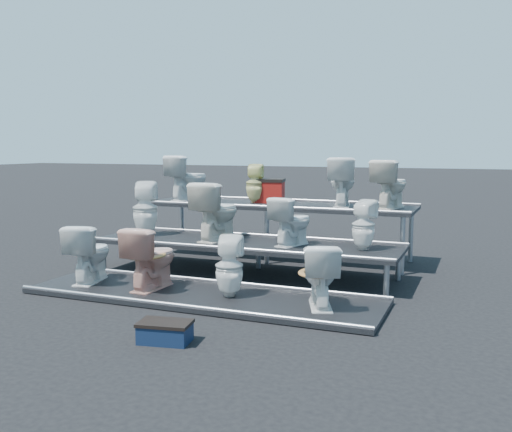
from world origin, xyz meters
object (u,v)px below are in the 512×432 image
at_px(toilet_2, 229,266).
at_px(toilet_8, 188,178).
at_px(red_crate, 269,192).
at_px(toilet_6, 292,221).
at_px(toilet_3, 320,275).
at_px(toilet_10, 342,182).
at_px(toilet_1, 151,257).
at_px(toilet_9, 255,183).
at_px(toilet_5, 217,211).
at_px(toilet_11, 390,184).
at_px(step_stool, 165,333).
at_px(toilet_7, 363,225).
at_px(toilet_4, 145,209).
at_px(toilet_0, 89,253).

xyz_separation_m(toilet_2, toilet_8, (-1.94, 2.60, 0.82)).
bearing_deg(red_crate, toilet_6, -70.56).
relative_size(toilet_3, toilet_10, 0.94).
relative_size(toilet_1, toilet_9, 1.22).
relative_size(toilet_3, toilet_9, 1.11).
bearing_deg(toilet_8, toilet_3, 156.60).
height_order(toilet_2, toilet_5, toilet_5).
bearing_deg(toilet_6, toilet_11, -111.03).
distance_m(toilet_1, toilet_6, 1.89).
height_order(toilet_1, step_stool, toilet_1).
bearing_deg(step_stool, toilet_1, 116.05).
bearing_deg(toilet_1, toilet_5, -97.93).
relative_size(toilet_2, toilet_10, 0.95).
bearing_deg(toilet_10, toilet_9, -10.58).
bearing_deg(toilet_7, toilet_9, -19.95).
xyz_separation_m(toilet_5, step_stool, (0.81, -2.74, -0.78)).
bearing_deg(toilet_4, toilet_8, -114.16).
height_order(toilet_3, toilet_11, toilet_11).
distance_m(toilet_0, toilet_1, 0.90).
distance_m(toilet_6, toilet_11, 1.73).
distance_m(toilet_7, toilet_10, 1.50).
xyz_separation_m(toilet_3, step_stool, (-1.03, -1.44, -0.32)).
distance_m(toilet_7, toilet_9, 2.41).
distance_m(toilet_2, red_crate, 2.89).
height_order(toilet_2, toilet_11, toilet_11).
bearing_deg(toilet_8, toilet_9, -162.46).
height_order(toilet_0, toilet_6, toilet_6).
relative_size(toilet_0, toilet_10, 1.00).
xyz_separation_m(toilet_0, toilet_11, (3.30, 2.60, 0.78)).
height_order(toilet_0, toilet_8, toilet_8).
xyz_separation_m(toilet_3, toilet_11, (0.31, 2.60, 0.81)).
xyz_separation_m(toilet_6, toilet_7, (0.94, 0.00, -0.00)).
distance_m(toilet_2, toilet_6, 1.39).
height_order(toilet_0, toilet_2, toilet_0).
bearing_deg(toilet_2, toilet_3, 165.80).
height_order(toilet_9, toilet_10, toilet_10).
xyz_separation_m(toilet_4, step_stool, (1.96, -2.74, -0.77)).
bearing_deg(toilet_11, toilet_1, 60.75).
bearing_deg(red_crate, toilet_4, -144.44).
height_order(toilet_2, toilet_3, toilet_2).
distance_m(toilet_5, red_crate, 1.49).
distance_m(toilet_3, step_stool, 1.80).
distance_m(toilet_4, step_stool, 3.46).
bearing_deg(toilet_9, toilet_1, 70.32).
relative_size(toilet_7, toilet_9, 1.03).
bearing_deg(toilet_10, toilet_7, 104.03).
bearing_deg(step_stool, toilet_4, 115.67).
bearing_deg(toilet_3, toilet_11, -117.25).
xyz_separation_m(toilet_6, toilet_8, (-2.25, 1.30, 0.45)).
xyz_separation_m(toilet_5, red_crate, (0.22, 1.47, 0.16)).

